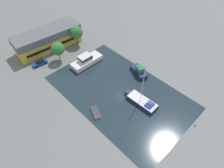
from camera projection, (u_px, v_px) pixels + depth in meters
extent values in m
plane|color=slate|center=(119.00, 92.00, 54.77)|extent=(440.00, 440.00, 0.00)
cube|color=#1E2D38|center=(119.00, 92.00, 54.77)|extent=(23.84, 38.75, 0.01)
cube|color=gold|center=(49.00, 42.00, 67.62)|extent=(22.08, 9.27, 4.05)
cube|color=#565B60|center=(46.00, 34.00, 65.30)|extent=(22.75, 9.55, 2.36)
cube|color=black|center=(54.00, 49.00, 66.10)|extent=(2.39, 0.29, 2.84)
cube|color=black|center=(54.00, 47.00, 65.51)|extent=(18.19, 1.77, 1.01)
cylinder|color=brown|center=(77.00, 40.00, 69.04)|extent=(0.32, 0.32, 3.16)
sphere|color=#2D6B33|center=(76.00, 32.00, 66.70)|extent=(4.39, 4.39, 4.39)
cylinder|color=brown|center=(59.00, 56.00, 63.21)|extent=(0.24, 0.24, 2.86)
sphere|color=#2D6B33|center=(58.00, 49.00, 61.04)|extent=(4.17, 4.17, 4.17)
cube|color=navy|center=(40.00, 63.00, 62.28)|extent=(4.70, 2.29, 0.71)
cube|color=black|center=(40.00, 61.00, 61.87)|extent=(2.52, 1.84, 0.61)
cube|color=black|center=(36.00, 63.00, 61.39)|extent=(0.20, 1.43, 0.49)
cylinder|color=black|center=(37.00, 67.00, 61.49)|extent=(0.62, 0.27, 0.60)
cylinder|color=black|center=(35.00, 64.00, 62.36)|extent=(0.62, 0.27, 0.60)
cylinder|color=black|center=(45.00, 63.00, 62.67)|extent=(0.62, 0.27, 0.60)
cylinder|color=black|center=(43.00, 61.00, 63.54)|extent=(0.62, 0.27, 0.60)
cube|color=#19234C|center=(142.00, 102.00, 51.69)|extent=(3.58, 8.31, 1.06)
cube|color=#19234C|center=(128.00, 93.00, 53.92)|extent=(1.51, 1.26, 1.06)
cube|color=silver|center=(142.00, 101.00, 51.28)|extent=(3.43, 7.98, 0.08)
cylinder|color=silver|center=(143.00, 84.00, 47.30)|extent=(0.16, 0.16, 11.70)
cylinder|color=silver|center=(147.00, 100.00, 49.87)|extent=(0.27, 3.68, 0.12)
cube|color=navy|center=(150.00, 105.00, 50.08)|extent=(2.34, 1.89, 0.30)
cube|color=silver|center=(87.00, 62.00, 62.34)|extent=(10.08, 3.90, 1.72)
cube|color=black|center=(87.00, 63.00, 62.86)|extent=(10.18, 3.98, 0.18)
cube|color=silver|center=(85.00, 58.00, 60.85)|extent=(3.84, 2.79, 1.73)
cube|color=black|center=(85.00, 58.00, 60.72)|extent=(3.91, 2.87, 0.55)
cube|color=white|center=(96.00, 112.00, 49.81)|extent=(3.04, 4.11, 0.45)
cube|color=#333338|center=(96.00, 112.00, 49.62)|extent=(3.19, 4.28, 0.08)
cube|color=#19234C|center=(139.00, 72.00, 59.38)|extent=(4.39, 6.58, 1.36)
cube|color=#236647|center=(140.00, 69.00, 58.12)|extent=(2.46, 2.88, 1.49)
cylinder|color=olive|center=(195.00, 125.00, 47.22)|extent=(0.29, 0.29, 0.48)
sphere|color=olive|center=(196.00, 125.00, 46.98)|extent=(0.32, 0.32, 0.32)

